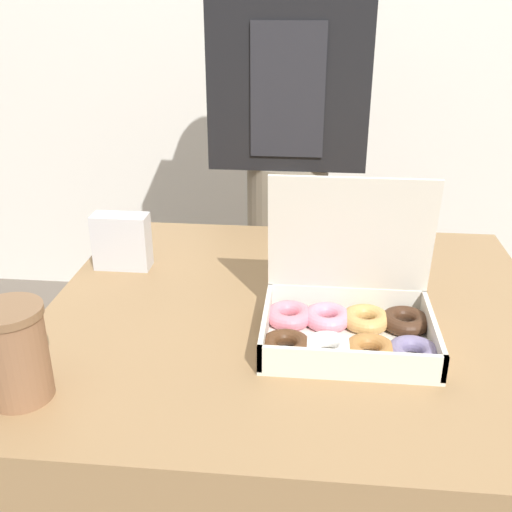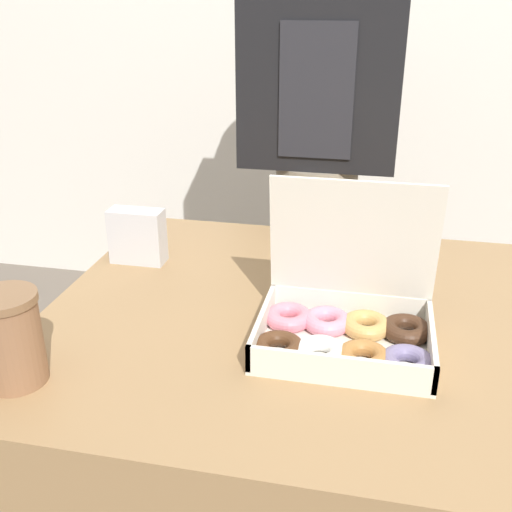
{
  "view_description": "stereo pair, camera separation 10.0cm",
  "coord_description": "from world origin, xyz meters",
  "px_view_note": "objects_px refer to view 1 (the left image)",
  "views": [
    {
      "loc": [
        0.02,
        -0.96,
        1.28
      ],
      "look_at": [
        -0.07,
        -0.05,
        0.87
      ],
      "focal_mm": 42.0,
      "sensor_mm": 36.0,
      "label": 1
    },
    {
      "loc": [
        0.12,
        -0.95,
        1.28
      ],
      "look_at": [
        -0.07,
        -0.05,
        0.87
      ],
      "focal_mm": 42.0,
      "sensor_mm": 36.0,
      "label": 2
    }
  ],
  "objects_px": {
    "person_customer": "(288,148)",
    "coffee_cup": "(15,353)",
    "donut_box": "(348,319)",
    "napkin_holder": "(122,241)"
  },
  "relations": [
    {
      "from": "donut_box",
      "to": "person_customer",
      "type": "distance_m",
      "value": 0.84
    },
    {
      "from": "donut_box",
      "to": "coffee_cup",
      "type": "relative_size",
      "value": 2.13
    },
    {
      "from": "napkin_holder",
      "to": "person_customer",
      "type": "distance_m",
      "value": 0.66
    },
    {
      "from": "donut_box",
      "to": "person_customer",
      "type": "relative_size",
      "value": 0.19
    },
    {
      "from": "coffee_cup",
      "to": "person_customer",
      "type": "bearing_deg",
      "value": 72.22
    },
    {
      "from": "donut_box",
      "to": "coffee_cup",
      "type": "height_order",
      "value": "donut_box"
    },
    {
      "from": "donut_box",
      "to": "napkin_holder",
      "type": "height_order",
      "value": "donut_box"
    },
    {
      "from": "person_customer",
      "to": "coffee_cup",
      "type": "bearing_deg",
      "value": -107.78
    },
    {
      "from": "coffee_cup",
      "to": "napkin_holder",
      "type": "distance_m",
      "value": 0.45
    },
    {
      "from": "donut_box",
      "to": "napkin_holder",
      "type": "relative_size",
      "value": 2.63
    }
  ]
}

